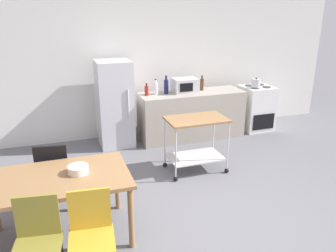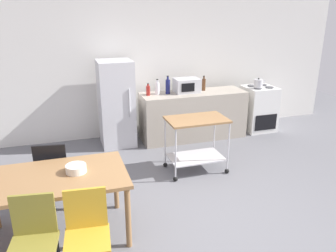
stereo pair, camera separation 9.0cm
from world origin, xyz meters
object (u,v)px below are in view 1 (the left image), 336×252
object	(u,v)px
refrigerator	(115,104)
bottle_vinegar	(156,88)
chair_mustard	(91,233)
stove_oven	(256,108)
chair_olive	(37,240)
bottle_sesame_oil	(147,90)
chair_black	(54,170)
kitchen_cart	(196,136)
microwave	(185,85)
dining_table	(57,184)
bottle_sparkling_water	(166,86)
bottle_soda	(202,84)
fruit_bowl	(78,169)
kettle	(256,83)

from	to	relation	value
refrigerator	bottle_vinegar	world-z (taller)	refrigerator
chair_mustard	stove_oven	size ratio (longest dim) A/B	0.97
chair_olive	bottle_sesame_oil	size ratio (longest dim) A/B	4.02
chair_mustard	chair_black	bearing A→B (deg)	107.44
stove_oven	kitchen_cart	size ratio (longest dim) A/B	1.01
bottle_vinegar	microwave	bearing A→B (deg)	-1.57
chair_olive	bottle_vinegar	bearing A→B (deg)	65.53
dining_table	bottle_sparkling_water	bearing A→B (deg)	50.62
chair_black	refrigerator	bearing A→B (deg)	-112.45
bottle_vinegar	bottle_soda	distance (m)	0.93
refrigerator	fruit_bowl	size ratio (longest dim) A/B	7.10
dining_table	chair_olive	world-z (taller)	chair_olive
chair_olive	fruit_bowl	world-z (taller)	chair_olive
chair_mustard	dining_table	bearing A→B (deg)	114.89
chair_mustard	bottle_vinegar	xyz separation A→B (m)	(1.59, 3.22, 0.50)
refrigerator	bottle_vinegar	xyz separation A→B (m)	(0.76, -0.02, 0.24)
microwave	chair_mustard	bearing A→B (deg)	-123.89
refrigerator	bottle_vinegar	bearing A→B (deg)	-1.70
stove_oven	refrigerator	bearing A→B (deg)	178.40
chair_mustard	chair_olive	bearing A→B (deg)	-179.77
chair_black	kitchen_cart	size ratio (longest dim) A/B	0.98
dining_table	bottle_sesame_oil	bearing A→B (deg)	56.06
chair_mustard	chair_olive	world-z (taller)	same
kitchen_cart	microwave	size ratio (longest dim) A/B	1.98
chair_black	refrigerator	xyz separation A→B (m)	(1.11, 1.85, 0.26)
bottle_soda	kettle	distance (m)	1.10
chair_olive	bottle_soda	xyz separation A→B (m)	(2.97, 3.20, 0.50)
refrigerator	bottle_sesame_oil	distance (m)	0.62
bottle_vinegar	stove_oven	bearing A→B (deg)	-1.57
kitchen_cart	bottle_soda	distance (m)	1.67
chair_olive	microwave	world-z (taller)	microwave
stove_oven	fruit_bowl	xyz separation A→B (m)	(-3.75, -2.41, 0.34)
stove_oven	bottle_soda	world-z (taller)	bottle_soda
chair_olive	refrigerator	world-z (taller)	refrigerator
refrigerator	kettle	bearing A→B (deg)	-3.70
chair_olive	bottle_vinegar	xyz separation A→B (m)	(2.04, 3.18, 0.50)
chair_black	refrigerator	size ratio (longest dim) A/B	0.57
dining_table	chair_olive	xyz separation A→B (m)	(-0.20, -0.69, -0.15)
bottle_sesame_oil	microwave	world-z (taller)	microwave
bottle_sesame_oil	kettle	size ratio (longest dim) A/B	0.92
chair_olive	fruit_bowl	xyz separation A→B (m)	(0.43, 0.71, 0.27)
microwave	kettle	distance (m)	1.46
chair_olive	stove_oven	world-z (taller)	stove_oven
chair_mustard	kitchen_cart	xyz separation A→B (m)	(1.79, 1.80, 0.05)
kettle	dining_table	bearing A→B (deg)	-148.80
bottle_vinegar	microwave	xyz separation A→B (m)	(0.57, -0.02, 0.01)
dining_table	microwave	bearing A→B (deg)	45.80
refrigerator	kettle	world-z (taller)	refrigerator
kitchen_cart	bottle_vinegar	xyz separation A→B (m)	(-0.20, 1.42, 0.44)
bottle_vinegar	bottle_soda	world-z (taller)	bottle_soda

